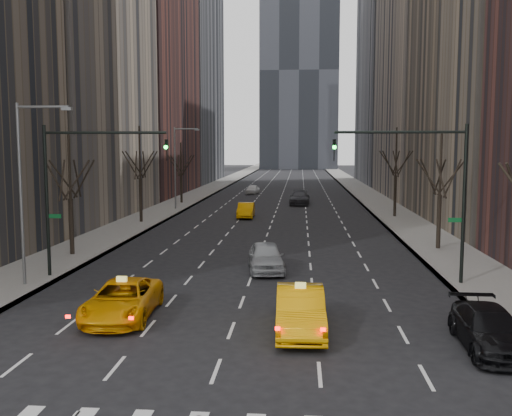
% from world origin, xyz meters
% --- Properties ---
extents(ground, '(400.00, 400.00, 0.00)m').
position_xyz_m(ground, '(0.00, 0.00, 0.00)').
color(ground, black).
rests_on(ground, ground).
extents(sidewalk_left, '(4.50, 320.00, 0.15)m').
position_xyz_m(sidewalk_left, '(-12.25, 70.00, 0.07)').
color(sidewalk_left, slate).
rests_on(sidewalk_left, ground).
extents(sidewalk_right, '(4.50, 320.00, 0.15)m').
position_xyz_m(sidewalk_right, '(12.25, 70.00, 0.07)').
color(sidewalk_right, slate).
rests_on(sidewalk_right, ground).
extents(bld_left_far, '(14.00, 28.00, 44.00)m').
position_xyz_m(bld_left_far, '(-21.50, 66.00, 22.00)').
color(bld_left_far, brown).
rests_on(bld_left_far, ground).
extents(bld_left_deep, '(14.00, 30.00, 60.00)m').
position_xyz_m(bld_left_deep, '(-21.50, 96.00, 30.00)').
color(bld_left_deep, slate).
rests_on(bld_left_deep, ground).
extents(bld_right_far, '(14.00, 28.00, 50.00)m').
position_xyz_m(bld_right_far, '(21.50, 64.00, 25.00)').
color(bld_right_far, tan).
rests_on(bld_right_far, ground).
extents(bld_right_deep, '(14.00, 30.00, 58.00)m').
position_xyz_m(bld_right_deep, '(21.50, 95.00, 29.00)').
color(bld_right_deep, slate).
rests_on(bld_right_deep, ground).
extents(tree_lw_b, '(3.36, 3.50, 7.82)m').
position_xyz_m(tree_lw_b, '(-12.00, 18.00, 3.72)').
color(tree_lw_b, black).
rests_on(tree_lw_b, ground).
extents(tree_lw_c, '(3.36, 3.50, 8.74)m').
position_xyz_m(tree_lw_c, '(-12.00, 34.00, 4.04)').
color(tree_lw_c, black).
rests_on(tree_lw_c, ground).
extents(tree_lw_d, '(3.36, 3.50, 7.36)m').
position_xyz_m(tree_lw_d, '(-12.00, 52.00, 3.56)').
color(tree_lw_d, black).
rests_on(tree_lw_d, ground).
extents(tree_rw_b, '(3.36, 3.50, 7.82)m').
position_xyz_m(tree_rw_b, '(12.00, 22.00, 3.72)').
color(tree_rw_b, black).
rests_on(tree_rw_b, ground).
extents(tree_rw_c, '(3.36, 3.50, 8.74)m').
position_xyz_m(tree_rw_c, '(12.00, 40.00, 4.04)').
color(tree_rw_c, black).
rests_on(tree_rw_c, ground).
extents(traffic_mast_left, '(6.69, 0.39, 8.00)m').
position_xyz_m(traffic_mast_left, '(-9.11, 12.00, 5.49)').
color(traffic_mast_left, black).
rests_on(traffic_mast_left, ground).
extents(traffic_mast_right, '(6.69, 0.39, 8.00)m').
position_xyz_m(traffic_mast_right, '(9.11, 12.00, 5.49)').
color(traffic_mast_right, black).
rests_on(traffic_mast_right, ground).
extents(streetlight_near, '(2.83, 0.22, 9.00)m').
position_xyz_m(streetlight_near, '(-10.84, 10.00, 5.62)').
color(streetlight_near, slate).
rests_on(streetlight_near, ground).
extents(streetlight_far, '(2.83, 0.22, 9.00)m').
position_xyz_m(streetlight_far, '(-10.84, 45.00, 5.62)').
color(streetlight_far, slate).
rests_on(streetlight_far, ground).
extents(taxi_suv, '(2.79, 5.60, 1.52)m').
position_xyz_m(taxi_suv, '(-4.65, 5.26, 0.76)').
color(taxi_suv, '#EA9904').
rests_on(taxi_suv, ground).
extents(taxi_sedan, '(1.92, 5.19, 1.70)m').
position_xyz_m(taxi_sedan, '(2.64, 4.04, 0.85)').
color(taxi_sedan, orange).
rests_on(taxi_sedan, ground).
extents(silver_sedan_ahead, '(2.51, 4.99, 1.63)m').
position_xyz_m(silver_sedan_ahead, '(0.70, 14.58, 0.82)').
color(silver_sedan_ahead, gray).
rests_on(silver_sedan_ahead, ground).
extents(parked_suv_black, '(2.13, 5.00, 1.44)m').
position_xyz_m(parked_suv_black, '(9.20, 2.67, 0.72)').
color(parked_suv_black, black).
rests_on(parked_suv_black, ground).
extents(far_taxi, '(1.66, 4.50, 1.47)m').
position_xyz_m(far_taxi, '(-2.74, 38.75, 0.74)').
color(far_taxi, '#EF9A05').
rests_on(far_taxi, ground).
extents(far_suv_grey, '(2.53, 5.81, 1.66)m').
position_xyz_m(far_suv_grey, '(2.56, 52.16, 0.83)').
color(far_suv_grey, '#2A292E').
rests_on(far_suv_grey, ground).
extents(far_car_white, '(2.08, 4.18, 1.37)m').
position_xyz_m(far_car_white, '(-4.42, 66.85, 0.68)').
color(far_car_white, silver).
rests_on(far_car_white, ground).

